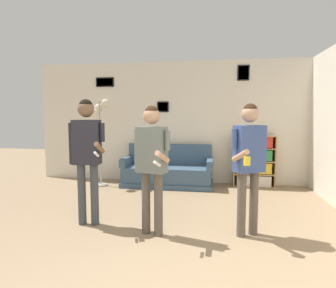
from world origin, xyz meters
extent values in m
cube|color=silver|center=(0.00, 4.64, 1.35)|extent=(7.27, 0.06, 2.70)
cube|color=black|center=(1.04, 4.60, 2.41)|extent=(0.25, 0.02, 0.33)
cube|color=gray|center=(1.04, 4.60, 2.41)|extent=(0.20, 0.01, 0.28)
cube|color=black|center=(-2.06, 4.60, 2.27)|extent=(0.43, 0.02, 0.21)
cube|color=gray|center=(-2.06, 4.60, 2.27)|extent=(0.38, 0.01, 0.17)
cube|color=black|center=(-0.70, 4.60, 1.70)|extent=(0.26, 0.02, 0.23)
cube|color=#B2B2BC|center=(-0.70, 4.60, 1.70)|extent=(0.22, 0.01, 0.19)
cube|color=#3D5670|center=(-0.53, 4.17, 0.05)|extent=(1.92, 0.80, 0.10)
cube|color=#3D5670|center=(-0.53, 4.17, 0.26)|extent=(1.86, 0.74, 0.32)
cube|color=#3D5670|center=(-0.53, 4.50, 0.64)|extent=(1.86, 0.14, 0.45)
cube|color=#3D5670|center=(-1.43, 4.17, 0.51)|extent=(0.12, 0.74, 0.18)
cube|color=#3D5670|center=(0.37, 4.17, 0.51)|extent=(0.12, 0.74, 0.18)
cube|color=#A87F51|center=(0.87, 4.42, 0.55)|extent=(0.02, 0.30, 1.09)
cube|color=#A87F51|center=(1.71, 4.42, 0.55)|extent=(0.02, 0.30, 1.09)
cube|color=#A87F51|center=(1.29, 4.57, 0.55)|extent=(0.86, 0.01, 1.09)
cube|color=#A87F51|center=(1.29, 4.42, 0.01)|extent=(0.81, 0.30, 0.02)
cube|color=#A87F51|center=(1.29, 4.42, 1.08)|extent=(0.81, 0.30, 0.02)
cube|color=#A87F51|center=(1.29, 4.42, 0.27)|extent=(0.81, 0.30, 0.02)
cube|color=#A87F51|center=(1.29, 4.42, 0.55)|extent=(0.81, 0.30, 0.02)
cube|color=#A87F51|center=(1.29, 4.42, 0.82)|extent=(0.81, 0.30, 0.02)
cube|color=beige|center=(1.29, 4.41, 0.13)|extent=(0.70, 0.26, 0.22)
cube|color=gold|center=(1.29, 4.41, 0.41)|extent=(0.70, 0.26, 0.22)
cube|color=#338447|center=(1.29, 4.41, 0.68)|extent=(0.70, 0.26, 0.22)
cube|color=red|center=(1.29, 4.41, 0.95)|extent=(0.70, 0.26, 0.22)
cylinder|color=#ADA89E|center=(-1.95, 3.97, 0.01)|extent=(0.28, 0.28, 0.03)
cylinder|color=#ADA89E|center=(-1.95, 3.97, 0.93)|extent=(0.03, 0.03, 1.79)
cylinder|color=#ADA89E|center=(-1.88, 3.97, 1.79)|extent=(0.02, 0.16, 0.02)
sphere|color=beige|center=(-1.81, 3.97, 1.76)|extent=(0.19, 0.19, 0.19)
cylinder|color=#ADA89E|center=(-1.98, 4.03, 1.69)|extent=(0.15, 0.09, 0.02)
sphere|color=beige|center=(-2.02, 4.09, 1.66)|extent=(0.19, 0.19, 0.19)
cylinder|color=#ADA89E|center=(-1.98, 3.91, 1.59)|extent=(0.15, 0.09, 0.02)
sphere|color=beige|center=(-2.02, 3.85, 1.56)|extent=(0.19, 0.19, 0.19)
cylinder|color=#3D4247|center=(-1.33, 1.75, 0.43)|extent=(0.11, 0.11, 0.85)
cylinder|color=#3D4247|center=(-1.15, 1.77, 0.43)|extent=(0.11, 0.11, 0.85)
cube|color=#282833|center=(-1.24, 1.76, 1.16)|extent=(0.38, 0.24, 0.60)
sphere|color=brown|center=(-1.24, 1.76, 1.60)|extent=(0.22, 0.22, 0.22)
sphere|color=black|center=(-1.24, 1.76, 1.64)|extent=(0.19, 0.19, 0.19)
cylinder|color=#282833|center=(-1.02, 1.78, 1.29)|extent=(0.07, 0.07, 0.26)
cylinder|color=brown|center=(-1.01, 1.64, 1.10)|extent=(0.09, 0.32, 0.19)
cylinder|color=white|center=(-1.00, 1.50, 1.03)|extent=(0.05, 0.14, 0.09)
cylinder|color=#282833|center=(-1.45, 1.74, 1.13)|extent=(0.07, 0.07, 0.57)
cylinder|color=brown|center=(-0.37, 1.59, 0.40)|extent=(0.11, 0.11, 0.81)
cylinder|color=brown|center=(-0.20, 1.54, 0.40)|extent=(0.11, 0.11, 0.81)
cube|color=slate|center=(-0.29, 1.56, 1.09)|extent=(0.40, 0.29, 0.57)
sphere|color=tan|center=(-0.29, 1.56, 1.52)|extent=(0.21, 0.21, 0.21)
sphere|color=#382314|center=(-0.29, 1.56, 1.55)|extent=(0.18, 0.18, 0.18)
cylinder|color=slate|center=(-0.08, 1.50, 1.22)|extent=(0.07, 0.07, 0.24)
cylinder|color=tan|center=(-0.12, 1.38, 1.03)|extent=(0.14, 0.30, 0.18)
cylinder|color=white|center=(-0.16, 1.25, 0.97)|extent=(0.07, 0.15, 0.09)
cylinder|color=slate|center=(-0.49, 1.63, 1.07)|extent=(0.07, 0.07, 0.54)
cylinder|color=brown|center=(0.83, 1.69, 0.41)|extent=(0.11, 0.11, 0.82)
cylinder|color=brown|center=(0.99, 1.77, 0.41)|extent=(0.11, 0.11, 0.82)
cube|color=#384C84|center=(0.91, 1.73, 1.11)|extent=(0.41, 0.35, 0.58)
sphere|color=tan|center=(0.91, 1.73, 1.54)|extent=(0.21, 0.21, 0.21)
sphere|color=#382314|center=(0.91, 1.73, 1.58)|extent=(0.18, 0.18, 0.18)
cylinder|color=#384C84|center=(1.10, 1.84, 1.09)|extent=(0.07, 0.07, 0.55)
cylinder|color=#384C84|center=(0.72, 1.63, 1.24)|extent=(0.07, 0.07, 0.25)
cylinder|color=tan|center=(0.79, 1.51, 1.05)|extent=(0.20, 0.29, 0.18)
cylinder|color=yellow|center=(0.85, 1.39, 1.01)|extent=(0.08, 0.08, 0.10)
camera|label=1|loc=(0.51, -2.06, 1.53)|focal=32.00mm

